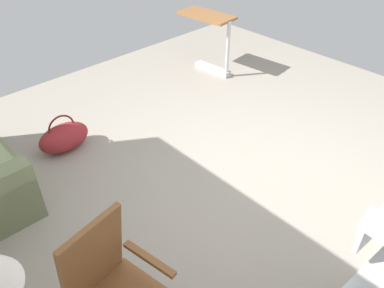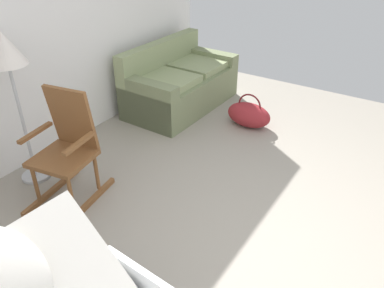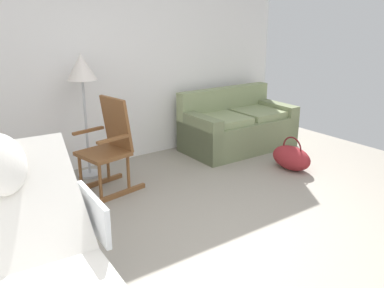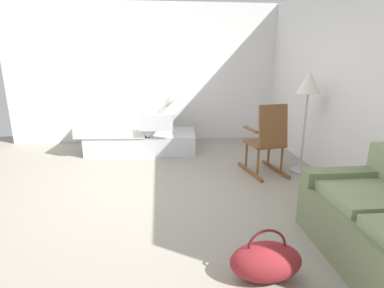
% 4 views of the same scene
% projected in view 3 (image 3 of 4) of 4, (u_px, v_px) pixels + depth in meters
% --- Properties ---
extents(ground_plane, '(6.58, 6.58, 0.00)m').
position_uv_depth(ground_plane, '(252.00, 243.00, 3.68)').
color(ground_plane, gray).
extents(back_wall, '(5.46, 0.10, 2.70)m').
position_uv_depth(back_wall, '(111.00, 59.00, 5.31)').
color(back_wall, white).
rests_on(back_wall, ground).
extents(couch, '(1.62, 0.88, 0.85)m').
position_uv_depth(couch, '(237.00, 128.00, 6.11)').
color(couch, '#737D57').
rests_on(couch, ground).
extents(rocking_chair, '(0.83, 0.60, 1.05)m').
position_uv_depth(rocking_chair, '(109.00, 147.00, 4.61)').
color(rocking_chair, brown).
rests_on(rocking_chair, ground).
extents(floor_lamp, '(0.34, 0.34, 1.48)m').
position_uv_depth(floor_lamp, '(82.00, 76.00, 4.80)').
color(floor_lamp, '#B2B5BA').
rests_on(floor_lamp, ground).
extents(duffel_bag, '(0.32, 0.56, 0.43)m').
position_uv_depth(duffel_bag, '(291.00, 158.00, 5.33)').
color(duffel_bag, maroon).
rests_on(duffel_bag, ground).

